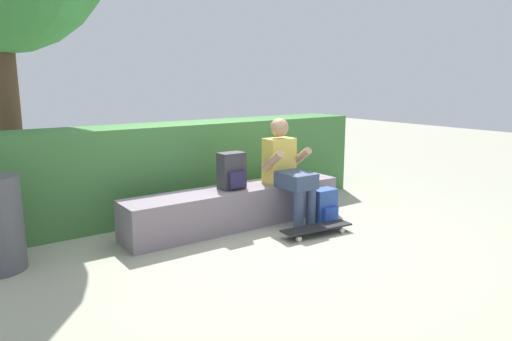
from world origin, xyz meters
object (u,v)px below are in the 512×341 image
Objects in this scene: bench_main at (237,207)px; backpack_on_ground at (324,207)px; backpack_on_bench at (232,171)px; person_skater at (287,168)px; skateboard_near_person at (317,228)px.

bench_main reaches higher than backpack_on_ground.
person_skater is at bearing -19.11° from backpack_on_bench.
backpack_on_ground is at bearing -44.83° from person_skater.
person_skater is at bearing 86.16° from skateboard_near_person.
backpack_on_ground is (0.34, 0.25, 0.12)m from skateboard_near_person.
bench_main is at bearing 158.03° from person_skater.
backpack_on_bench is at bearing 160.89° from person_skater.
backpack_on_bench reaches higher than skateboard_near_person.
backpack_on_bench is at bearing -171.27° from bench_main.
person_skater is at bearing 135.17° from backpack_on_ground.
bench_main is at bearing 8.73° from backpack_on_bench.
backpack_on_ground is at bearing -31.63° from bench_main.
person_skater reaches higher than skateboard_near_person.
bench_main is 6.48× the size of backpack_on_ground.
person_skater is 0.64m from backpack_on_bench.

